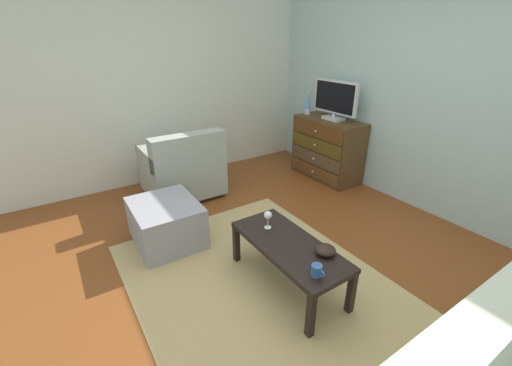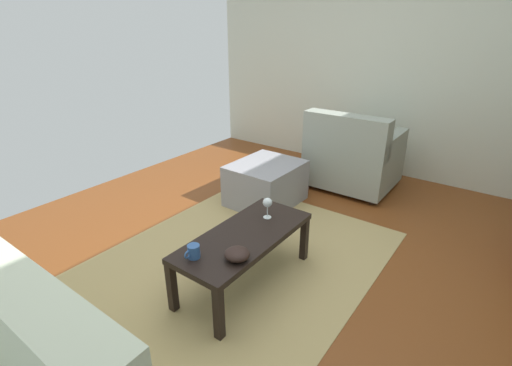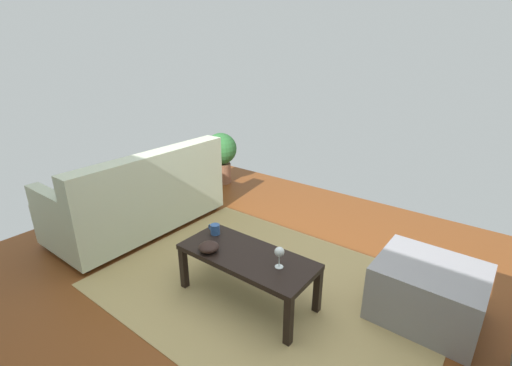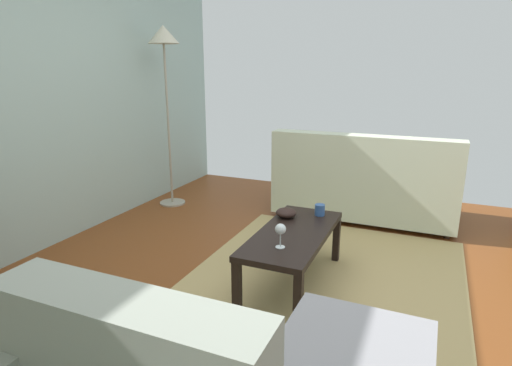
% 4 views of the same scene
% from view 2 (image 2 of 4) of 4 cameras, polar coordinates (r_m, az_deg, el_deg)
% --- Properties ---
extents(ground_plane, '(5.54, 4.83, 0.05)m').
position_cam_2_polar(ground_plane, '(2.91, 1.43, -12.91)').
color(ground_plane, brown).
extents(wall_plain_left, '(0.12, 4.83, 2.68)m').
position_cam_2_polar(wall_plain_left, '(4.67, 20.67, 17.64)').
color(wall_plain_left, beige).
rests_on(wall_plain_left, ground_plane).
extents(area_rug, '(2.60, 1.90, 0.01)m').
position_cam_2_polar(area_rug, '(2.87, -4.29, -12.92)').
color(area_rug, tan).
rests_on(area_rug, ground_plane).
extents(coffee_table, '(1.05, 0.45, 0.40)m').
position_cam_2_polar(coffee_table, '(2.54, -1.80, -8.85)').
color(coffee_table, black).
rests_on(coffee_table, ground_plane).
extents(wine_glass, '(0.07, 0.07, 0.16)m').
position_cam_2_polar(wine_glass, '(2.66, 1.79, -3.15)').
color(wine_glass, silver).
rests_on(wine_glass, coffee_table).
extents(mug, '(0.11, 0.08, 0.08)m').
position_cam_2_polar(mug, '(2.29, -9.67, -10.42)').
color(mug, '#32599B').
rests_on(mug, coffee_table).
extents(bowl_decorative, '(0.16, 0.16, 0.07)m').
position_cam_2_polar(bowl_decorative, '(2.25, -2.95, -10.92)').
color(bowl_decorative, black).
rests_on(bowl_decorative, coffee_table).
extents(armchair, '(0.80, 0.88, 0.87)m').
position_cam_2_polar(armchair, '(4.18, 14.66, 3.90)').
color(armchair, '#332319').
rests_on(armchair, ground_plane).
extents(ottoman, '(0.71, 0.61, 0.42)m').
position_cam_2_polar(ottoman, '(3.74, 1.53, -0.04)').
color(ottoman, gray).
rests_on(ottoman, ground_plane).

